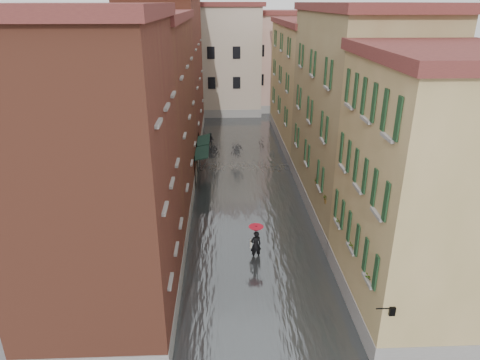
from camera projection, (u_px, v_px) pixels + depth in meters
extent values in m
plane|color=#505052|center=(259.00, 282.00, 22.31)|extent=(120.00, 120.00, 0.00)
cube|color=#43484B|center=(246.00, 183.00, 34.25)|extent=(10.00, 60.00, 0.20)
cube|color=brown|center=(98.00, 186.00, 17.68)|extent=(6.00, 8.00, 13.00)
cube|color=brown|center=(143.00, 122.00, 27.92)|extent=(6.00, 14.00, 12.50)
cube|color=brown|center=(168.00, 74.00, 41.45)|extent=(6.00, 16.00, 14.00)
cube|color=#9E8A51|center=(426.00, 196.00, 18.52)|extent=(6.00, 8.00, 11.50)
cube|color=#9A8B5D|center=(355.00, 116.00, 28.37)|extent=(6.00, 14.00, 13.00)
cube|color=#9E8A51|center=(310.00, 86.00, 42.48)|extent=(6.00, 16.00, 11.50)
cube|color=#B29E8D|center=(212.00, 61.00, 54.70)|extent=(12.00, 9.00, 13.00)
cube|color=tan|center=(280.00, 63.00, 57.09)|extent=(10.00, 9.00, 12.00)
cube|color=#163127|center=(202.00, 153.00, 33.67)|extent=(1.09, 3.12, 0.31)
cylinder|color=black|center=(195.00, 174.00, 32.65)|extent=(0.06, 0.06, 2.80)
cylinder|color=black|center=(197.00, 160.00, 35.53)|extent=(0.06, 0.06, 2.80)
cube|color=#163127|center=(203.00, 140.00, 36.64)|extent=(1.09, 2.99, 0.31)
cylinder|color=black|center=(197.00, 159.00, 35.69)|extent=(0.06, 0.06, 2.80)
cylinder|color=black|center=(199.00, 148.00, 38.44)|extent=(0.06, 0.06, 2.80)
cylinder|color=black|center=(384.00, 309.00, 15.74)|extent=(0.60, 0.05, 0.05)
cube|color=black|center=(392.00, 310.00, 15.79)|extent=(0.22, 0.22, 0.35)
cube|color=beige|center=(392.00, 310.00, 15.79)|extent=(0.14, 0.14, 0.24)
cube|color=#9D3733|center=(371.00, 280.00, 17.26)|extent=(0.22, 0.85, 0.18)
imported|color=#265926|center=(373.00, 271.00, 17.10)|extent=(0.59, 0.51, 0.66)
cube|color=#9D3733|center=(354.00, 248.00, 19.48)|extent=(0.22, 0.85, 0.18)
imported|color=#265926|center=(355.00, 240.00, 19.32)|extent=(0.59, 0.51, 0.66)
cube|color=#9D3733|center=(341.00, 224.00, 21.62)|extent=(0.22, 0.85, 0.18)
imported|color=#265926|center=(342.00, 217.00, 21.45)|extent=(0.59, 0.51, 0.66)
cube|color=#9D3733|center=(328.00, 200.00, 24.26)|extent=(0.22, 0.85, 0.18)
imported|color=#265926|center=(328.00, 193.00, 24.10)|extent=(0.59, 0.51, 0.66)
cube|color=#9D3733|center=(319.00, 183.00, 26.50)|extent=(0.22, 0.85, 0.18)
imported|color=#265926|center=(319.00, 177.00, 26.33)|extent=(0.59, 0.51, 0.66)
imported|color=black|center=(256.00, 245.00, 24.06)|extent=(0.73, 0.57, 1.75)
cube|color=#B9B199|center=(251.00, 244.00, 24.06)|extent=(0.08, 0.30, 0.38)
cylinder|color=black|center=(256.00, 238.00, 23.87)|extent=(0.02, 0.02, 1.00)
cone|color=red|center=(256.00, 229.00, 23.65)|extent=(0.85, 0.85, 0.28)
imported|color=black|center=(211.00, 140.00, 42.57)|extent=(0.80, 0.65, 1.53)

